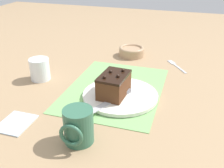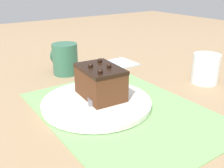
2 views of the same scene
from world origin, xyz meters
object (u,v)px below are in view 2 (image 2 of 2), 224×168
(chocolate_cake, at_px, (100,82))
(drinking_glass, at_px, (206,69))
(serving_knife, at_px, (90,92))
(coffee_mug, at_px, (65,59))
(cake_plate, at_px, (97,102))

(chocolate_cake, bearing_deg, drinking_glass, -100.61)
(serving_knife, xyz_separation_m, coffee_mug, (0.22, -0.04, 0.03))
(coffee_mug, bearing_deg, cake_plate, 170.80)
(coffee_mug, bearing_deg, drinking_glass, -135.51)
(serving_knife, bearing_deg, cake_plate, -72.10)
(drinking_glass, bearing_deg, serving_knife, 75.57)
(coffee_mug, bearing_deg, serving_knife, 170.39)
(chocolate_cake, distance_m, drinking_glass, 0.33)
(cake_plate, height_order, serving_knife, serving_knife)
(drinking_glass, height_order, coffee_mug, coffee_mug)
(cake_plate, bearing_deg, drinking_glass, -97.91)
(cake_plate, distance_m, drinking_glass, 0.35)
(chocolate_cake, distance_m, serving_knife, 0.05)
(cake_plate, distance_m, coffee_mug, 0.27)
(drinking_glass, bearing_deg, coffee_mug, 44.49)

